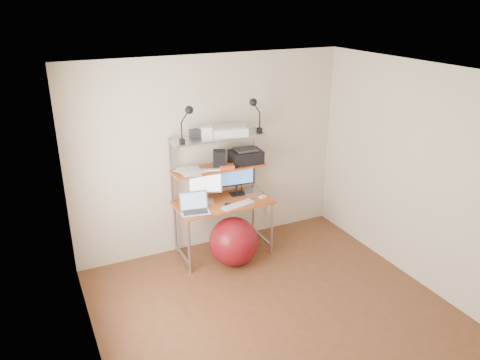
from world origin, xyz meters
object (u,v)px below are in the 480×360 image
object	(u,v)px
printer	(246,156)
exercise_ball	(234,241)
monitor_silver	(205,183)
laptop	(194,208)
monitor_black	(236,176)

from	to	relation	value
printer	exercise_ball	xyz separation A→B (m)	(-0.37, -0.41, -0.93)
monitor_silver	laptop	world-z (taller)	monitor_silver
printer	exercise_ball	distance (m)	1.09
printer	exercise_ball	world-z (taller)	printer
exercise_ball	monitor_black	bearing A→B (deg)	60.42
monitor_silver	printer	size ratio (longest dim) A/B	1.13
printer	exercise_ball	size ratio (longest dim) A/B	0.68
monitor_silver	printer	xyz separation A→B (m)	(0.59, 0.05, 0.25)
monitor_silver	laptop	size ratio (longest dim) A/B	1.23
monitor_silver	exercise_ball	world-z (taller)	monitor_silver
monitor_black	printer	bearing A→B (deg)	2.69
monitor_silver	exercise_ball	distance (m)	0.80
printer	monitor_black	bearing A→B (deg)	-179.78
monitor_silver	printer	distance (m)	0.64
monitor_black	laptop	size ratio (longest dim) A/B	1.29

